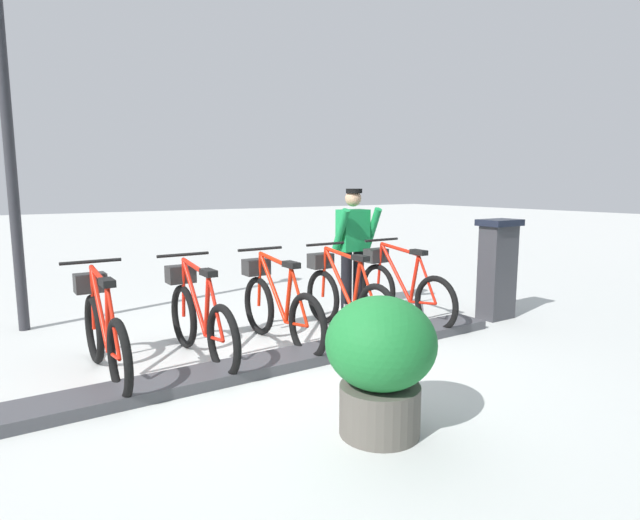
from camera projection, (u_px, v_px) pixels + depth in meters
ground_plane at (287, 365)px, 4.96m from camera, size 60.00×60.00×0.00m
dock_rail_base at (287, 360)px, 4.95m from camera, size 0.44×5.21×0.10m
payment_kiosk at (497, 267)px, 6.60m from camera, size 0.36×0.52×1.28m
bike_docked_0 at (401, 288)px, 6.50m from camera, size 1.72×0.54×1.02m
bike_docked_1 at (344, 296)px, 6.02m from camera, size 1.72×0.54×1.02m
bike_docked_2 at (278, 305)px, 5.55m from camera, size 1.72×0.54×1.02m
bike_docked_3 at (199, 317)px, 5.07m from camera, size 1.72×0.54×1.02m
bike_docked_4 at (103, 330)px, 4.59m from camera, size 1.72×0.54×1.02m
worker_near_rack at (353, 244)px, 7.04m from camera, size 0.48×0.63×1.66m
lamp_post at (4, 88)px, 5.75m from camera, size 0.32×0.32×4.28m
planter_bush at (381, 358)px, 3.52m from camera, size 0.76×0.76×0.97m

